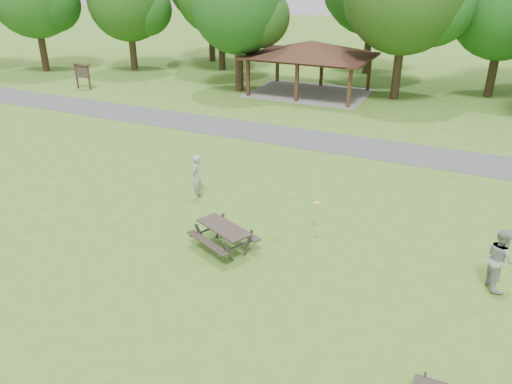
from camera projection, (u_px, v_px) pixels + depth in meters
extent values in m
plane|color=#467421|center=(173.00, 273.00, 15.56)|extent=(160.00, 160.00, 0.00)
cube|color=#49494C|center=(317.00, 140.00, 27.06)|extent=(120.00, 3.20, 0.02)
cube|color=#381E14|center=(248.00, 78.00, 35.48)|extent=(0.22, 0.22, 2.60)
cube|color=#3C2615|center=(277.00, 65.00, 39.92)|extent=(0.22, 0.22, 2.60)
cube|color=#3E2216|center=(297.00, 83.00, 34.06)|extent=(0.22, 0.22, 2.60)
cube|color=#3A2015|center=(322.00, 69.00, 38.50)|extent=(0.22, 0.22, 2.60)
cube|color=#3D2416|center=(350.00, 88.00, 32.64)|extent=(0.22, 0.22, 2.60)
cube|color=#362213|center=(369.00, 73.00, 37.08)|extent=(0.22, 0.22, 2.60)
cube|color=black|center=(311.00, 56.00, 35.70)|extent=(8.60, 6.60, 0.16)
pyramid|color=#371F16|center=(311.00, 48.00, 35.46)|extent=(7.01, 7.01, 1.00)
cube|color=gray|center=(309.00, 93.00, 36.82)|extent=(8.40, 6.40, 0.03)
cube|color=#371E14|center=(77.00, 76.00, 37.89)|extent=(0.10, 0.10, 1.80)
cube|color=#3D2016|center=(89.00, 78.00, 37.43)|extent=(0.10, 0.10, 1.80)
cube|color=#312823|center=(82.00, 72.00, 37.49)|extent=(1.40, 0.06, 0.90)
cube|color=#361F15|center=(81.00, 64.00, 37.26)|extent=(1.60, 0.30, 0.06)
cylinder|color=#301D15|center=(43.00, 49.00, 43.62)|extent=(0.60, 0.60, 3.67)
sphere|color=#124113|center=(52.00, 3.00, 41.65)|extent=(4.68, 4.68, 4.68)
sphere|color=#154614|center=(20.00, 0.00, 42.33)|extent=(4.32, 4.32, 4.32)
cylinder|color=#312216|center=(133.00, 51.00, 43.89)|extent=(0.60, 0.60, 3.32)
sphere|color=#1B4513|center=(128.00, 0.00, 42.12)|extent=(6.80, 6.80, 6.80)
sphere|color=#184C15|center=(146.00, 9.00, 42.07)|extent=(4.42, 4.42, 4.42)
sphere|color=#204F16|center=(114.00, 6.00, 42.69)|extent=(4.08, 4.08, 4.08)
cylinder|color=black|center=(222.00, 48.00, 43.97)|extent=(0.60, 0.60, 3.85)
cylinder|color=black|center=(239.00, 67.00, 36.78)|extent=(0.60, 0.60, 3.50)
sphere|color=#134513|center=(238.00, 6.00, 35.00)|extent=(6.60, 6.60, 6.60)
sphere|color=#1C4614|center=(259.00, 17.00, 34.96)|extent=(4.29, 4.29, 4.29)
sphere|color=#1F4F16|center=(221.00, 13.00, 35.55)|extent=(3.96, 3.96, 3.96)
cylinder|color=black|center=(397.00, 70.00, 34.50)|extent=(0.60, 0.60, 4.02)
sphere|color=#164F16|center=(434.00, 6.00, 32.29)|extent=(5.20, 5.20, 5.20)
sphere|color=#174E16|center=(380.00, 1.00, 33.10)|extent=(4.80, 4.80, 4.80)
cylinder|color=black|center=(492.00, 72.00, 35.20)|extent=(0.60, 0.60, 3.43)
sphere|color=#164F17|center=(505.00, 7.00, 33.38)|extent=(7.00, 7.00, 7.00)
sphere|color=#123F12|center=(481.00, 15.00, 33.97)|extent=(4.20, 4.20, 4.20)
cylinder|color=black|center=(212.00, 38.00, 47.89)|extent=(0.60, 0.60, 4.38)
cylinder|color=#301F15|center=(368.00, 49.00, 42.59)|extent=(0.60, 0.60, 4.13)
cube|color=#302823|center=(223.00, 227.00, 16.52)|extent=(2.17, 1.56, 0.06)
cube|color=black|center=(207.00, 243.00, 16.27)|extent=(1.96, 1.09, 0.04)
cube|color=#322924|center=(239.00, 230.00, 17.06)|extent=(1.96, 1.09, 0.04)
cube|color=#404143|center=(200.00, 233.00, 16.98)|extent=(0.23, 0.41, 0.88)
cube|color=#444447|center=(220.00, 226.00, 17.48)|extent=(0.23, 0.41, 0.88)
cube|color=#3C3C3E|center=(210.00, 229.00, 17.21)|extent=(0.73, 1.52, 0.06)
cube|color=#3A3A3C|center=(228.00, 252.00, 15.91)|extent=(0.23, 0.41, 0.88)
cube|color=#424345|center=(248.00, 243.00, 16.41)|extent=(0.23, 0.41, 0.88)
cube|color=#454548|center=(238.00, 246.00, 16.15)|extent=(0.73, 1.52, 0.06)
cylinder|color=yellow|center=(317.00, 203.00, 17.37)|extent=(0.30, 0.30, 0.02)
imported|color=#A6A6A8|center=(196.00, 176.00, 20.19)|extent=(0.57, 0.74, 1.83)
imported|color=#99999B|center=(500.00, 259.00, 14.49)|extent=(1.06, 1.17, 1.95)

